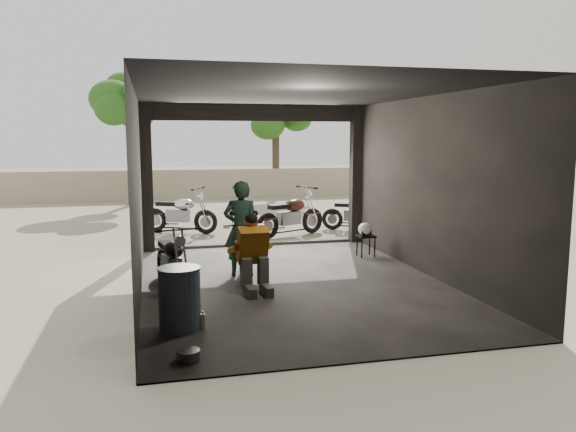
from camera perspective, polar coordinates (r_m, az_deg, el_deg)
name	(u,v)px	position (r m, az deg, el deg)	size (l,w,h in m)	color
ground	(293,284)	(9.64, 0.47, -6.89)	(80.00, 80.00, 0.00)	#7A6D56
garage	(285,206)	(9.92, -0.29, 1.06)	(7.00, 7.13, 3.20)	#2D2B28
boundary_wall	(209,184)	(23.22, -8.02, 3.25)	(18.00, 0.30, 1.20)	gray
tree_left	(129,96)	(21.60, -15.89, 11.67)	(2.20, 2.20, 5.60)	#382B1E
tree_right	(276,111)	(23.61, -1.26, 10.59)	(2.20, 2.20, 5.00)	#382B1E
main_bike	(245,249)	(9.93, -4.40, -3.36)	(0.65, 1.57, 1.05)	white
left_bike	(172,257)	(9.37, -11.70, -4.09)	(0.66, 1.60, 1.08)	black
outside_bike_a	(180,210)	(14.84, -10.94, 0.59)	(0.74, 1.79, 1.21)	black
outside_bike_b	(291,212)	(14.10, 0.27, 0.41)	(0.75, 1.83, 1.24)	#451910
outside_bike_c	(356,211)	(15.05, 6.92, 0.54)	(0.66, 1.61, 1.09)	black
rider	(241,229)	(10.00, -4.78, -1.31)	(0.63, 0.41, 1.73)	#152B24
mechanic	(255,255)	(8.93, -3.40, -4.01)	(0.63, 0.86, 1.24)	#C4731A
stool	(366,239)	(11.75, 7.92, -2.28)	(0.34, 0.34, 0.47)	black
helmet	(365,229)	(11.65, 7.83, -1.33)	(0.28, 0.30, 0.27)	white
oil_drum	(180,300)	(7.39, -10.95, -8.35)	(0.53, 0.53, 0.82)	#3F556A
sign_post	(372,179)	(14.81, 8.55, 3.74)	(0.71, 0.08, 2.12)	black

